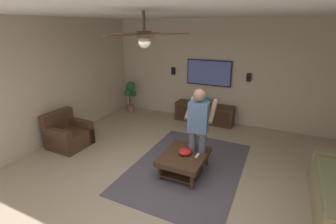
{
  "coord_description": "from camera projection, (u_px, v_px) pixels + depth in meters",
  "views": [
    {
      "loc": [
        -3.16,
        -1.56,
        2.7
      ],
      "look_at": [
        0.71,
        0.29,
        1.14
      ],
      "focal_mm": 25.57,
      "sensor_mm": 36.0,
      "label": 1
    }
  ],
  "objects": [
    {
      "name": "area_rug",
      "position": [
        187.0,
        167.0,
        4.83
      ],
      "size": [
        2.91,
        2.06,
        0.01
      ],
      "primitive_type": "cube",
      "color": "#514C56",
      "rests_on": "ground"
    },
    {
      "name": "media_console",
      "position": [
        204.0,
        113.0,
        7.0
      ],
      "size": [
        0.45,
        1.7,
        0.55
      ],
      "rotation": [
        0.0,
        0.0,
        3.14
      ],
      "color": "#422B1C",
      "rests_on": "ground"
    },
    {
      "name": "ceiling_fan",
      "position": [
        144.0,
        36.0,
        3.09
      ],
      "size": [
        1.19,
        1.09,
        0.46
      ],
      "color": "#4C3828"
    },
    {
      "name": "wall_back_tv",
      "position": [
        221.0,
        72.0,
        6.76
      ],
      "size": [
        0.1,
        6.72,
        2.89
      ],
      "primitive_type": "cube",
      "color": "#C6B299",
      "rests_on": "ground"
    },
    {
      "name": "potted_plant_tall",
      "position": [
        130.0,
        91.0,
        7.71
      ],
      "size": [
        0.37,
        0.35,
        1.02
      ],
      "color": "#9E6B4C",
      "rests_on": "ground"
    },
    {
      "name": "ceiling_slab",
      "position": [
        165.0,
        6.0,
        3.23
      ],
      "size": [
        7.22,
        6.72,
        0.1
      ],
      "primitive_type": "cube",
      "color": "white"
    },
    {
      "name": "tv",
      "position": [
        209.0,
        73.0,
        6.81
      ],
      "size": [
        0.05,
        1.29,
        0.73
      ],
      "rotation": [
        0.0,
        0.0,
        3.14
      ],
      "color": "black"
    },
    {
      "name": "wall_speaker_right",
      "position": [
        173.0,
        71.0,
        7.29
      ],
      "size": [
        0.06,
        0.12,
        0.22
      ],
      "primitive_type": "cube",
      "color": "black"
    },
    {
      "name": "armchair",
      "position": [
        68.0,
        135.0,
        5.6
      ],
      "size": [
        0.81,
        0.82,
        0.82
      ],
      "rotation": [
        0.0,
        0.0,
        -1.59
      ],
      "color": "#472D1E",
      "rests_on": "ground"
    },
    {
      "name": "wall_speaker_left",
      "position": [
        249.0,
        77.0,
        6.39
      ],
      "size": [
        0.06,
        0.12,
        0.22
      ],
      "primitive_type": "cube",
      "color": "black"
    },
    {
      "name": "person_standing",
      "position": [
        198.0,
        126.0,
        4.46
      ],
      "size": [
        0.55,
        0.56,
        1.64
      ],
      "rotation": [
        0.0,
        0.0,
        0.06
      ],
      "color": "#4C5166",
      "rests_on": "ground"
    },
    {
      "name": "vase_round",
      "position": [
        207.0,
        101.0,
        6.83
      ],
      "size": [
        0.22,
        0.22,
        0.22
      ],
      "primitive_type": "sphere",
      "color": "teal",
      "rests_on": "media_console"
    },
    {
      "name": "remote_white",
      "position": [
        197.0,
        155.0,
        4.46
      ],
      "size": [
        0.15,
        0.04,
        0.02
      ],
      "primitive_type": "cube",
      "rotation": [
        0.0,
        0.0,
        0.0
      ],
      "color": "white",
      "rests_on": "coffee_table"
    },
    {
      "name": "wall_side_far",
      "position": [
        26.0,
        88.0,
        5.08
      ],
      "size": [
        7.22,
        0.1,
        2.89
      ],
      "primitive_type": "cube",
      "color": "#C6B299",
      "rests_on": "ground"
    },
    {
      "name": "ground_plane",
      "position": [
        165.0,
        187.0,
        4.23
      ],
      "size": [
        8.42,
        8.42,
        0.0
      ],
      "primitive_type": "plane",
      "color": "tan"
    },
    {
      "name": "bowl",
      "position": [
        185.0,
        152.0,
        4.5
      ],
      "size": [
        0.24,
        0.24,
        0.11
      ],
      "primitive_type": "ellipsoid",
      "color": "red",
      "rests_on": "coffee_table"
    },
    {
      "name": "coffee_table",
      "position": [
        184.0,
        159.0,
        4.56
      ],
      "size": [
        1.0,
        0.8,
        0.4
      ],
      "color": "#422B1C",
      "rests_on": "ground"
    }
  ]
}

